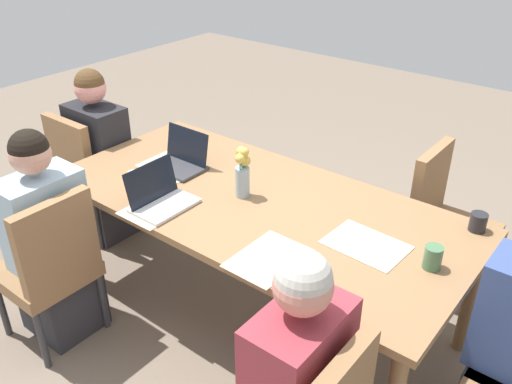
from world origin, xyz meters
TOP-DOWN VIEW (x-y plane):
  - ground_plane at (0.00, 0.00)m, footprint 10.00×10.00m
  - dining_table at (0.00, 0.00)m, footprint 2.26×1.06m
  - chair_head_left_left_near at (-1.41, -0.06)m, footprint 0.44×0.44m
  - person_head_left_left_near at (-1.35, 0.01)m, footprint 0.40×0.36m
  - chair_near_left_mid at (-0.69, -0.83)m, footprint 0.44×0.44m
  - person_near_left_mid at (-0.76, -0.77)m, footprint 0.36×0.40m
  - chair_far_right_mid at (0.72, 0.87)m, footprint 0.44×0.44m
  - flower_vase at (-0.09, -0.00)m, footprint 0.09×0.09m
  - placemat_head_left_left_near at (-0.63, 0.00)m, footprint 0.36×0.26m
  - placemat_near_left_mid at (-0.34, -0.37)m, footprint 0.26×0.36m
  - placemat_head_right_left_far at (0.65, -0.01)m, footprint 0.37×0.28m
  - placemat_near_right_near at (0.36, -0.37)m, footprint 0.26×0.36m
  - laptop_near_left_mid at (-0.35, -0.35)m, footprint 0.22×0.32m
  - laptop_head_left_left_near at (-0.59, 0.03)m, footprint 0.32×0.22m
  - coffee_mug_near_left at (0.95, 0.02)m, footprint 0.08×0.08m
  - coffee_mug_near_right at (-0.61, -0.29)m, footprint 0.08×0.08m
  - coffee_mug_centre_left at (1.01, 0.43)m, footprint 0.08×0.08m
  - phone_black at (0.71, -0.45)m, footprint 0.17×0.14m

SIDE VIEW (x-z plane):
  - ground_plane at x=0.00m, z-range 0.00..0.00m
  - chair_head_left_left_near at x=-1.41m, z-range 0.05..0.95m
  - chair_near_left_mid at x=-0.69m, z-range 0.05..0.95m
  - chair_far_right_mid at x=0.72m, z-range 0.05..0.95m
  - person_head_left_left_near at x=-1.35m, z-range -0.07..1.12m
  - person_near_left_mid at x=-0.76m, z-range -0.07..1.12m
  - dining_table at x=0.00m, z-range 0.30..1.05m
  - placemat_head_left_left_near at x=-0.63m, z-range 0.74..0.75m
  - placemat_near_left_mid at x=-0.34m, z-range 0.74..0.75m
  - placemat_head_right_left_far at x=0.65m, z-range 0.74..0.75m
  - placemat_near_right_near at x=0.36m, z-range 0.74..0.75m
  - phone_black at x=0.71m, z-range 0.74..0.75m
  - coffee_mug_near_right at x=-0.61m, z-range 0.74..0.83m
  - laptop_near_left_mid at x=-0.35m, z-range 0.68..0.89m
  - laptop_head_left_left_near at x=-0.59m, z-range 0.68..0.89m
  - coffee_mug_centre_left at x=1.01m, z-range 0.74..0.83m
  - coffee_mug_near_left at x=0.95m, z-range 0.74..0.85m
  - flower_vase at x=-0.09m, z-range 0.75..1.03m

